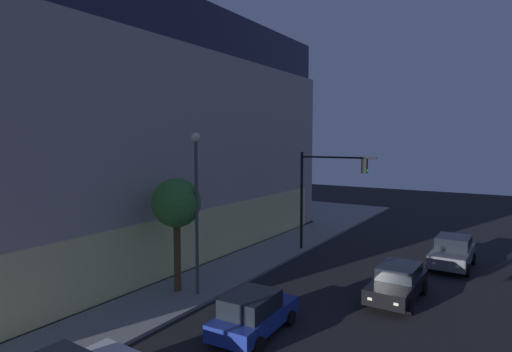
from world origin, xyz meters
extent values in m
cube|color=#4C4C51|center=(11.47, 23.61, 0.07)|extent=(33.35, 29.23, 0.15)
cube|color=#F9ED93|center=(11.47, 9.39, 1.76)|extent=(29.66, 0.60, 3.23)
cube|color=#AFA198|center=(11.47, 23.61, 6.56)|extent=(32.95, 28.83, 12.82)
cube|color=#272640|center=(11.47, 23.61, 14.42)|extent=(32.29, 28.26, 2.91)
cylinder|color=black|center=(18.70, 5.75, 3.47)|extent=(0.18, 0.18, 6.63)
cylinder|color=black|center=(18.71, 3.21, 6.46)|extent=(0.13, 5.08, 0.12)
cube|color=black|center=(18.72, 1.43, 5.96)|extent=(0.32, 0.32, 0.90)
sphere|color=green|center=(18.72, 1.25, 5.68)|extent=(0.18, 0.18, 0.18)
cylinder|color=#474747|center=(8.19, 6.18, 3.85)|extent=(0.16, 0.16, 7.40)
sphere|color=#F9EFC6|center=(8.19, 6.18, 7.70)|extent=(0.44, 0.44, 0.44)
cylinder|color=#503E1E|center=(8.04, 7.32, 1.86)|extent=(0.34, 0.34, 3.41)
sphere|color=#3C8433|center=(8.04, 7.32, 4.53)|extent=(2.41, 2.41, 2.41)
cube|color=#F9F4CC|center=(1.62, 4.21, 0.67)|extent=(0.13, 0.20, 0.12)
cube|color=navy|center=(6.42, 1.79, 0.62)|extent=(4.36, 2.02, 0.64)
cube|color=black|center=(6.10, 1.78, 1.30)|extent=(2.34, 1.75, 0.72)
cube|color=#F9F4CC|center=(8.49, 2.43, 0.62)|extent=(0.13, 0.20, 0.12)
cube|color=#F9F4CC|center=(8.53, 1.33, 0.62)|extent=(0.13, 0.20, 0.12)
cylinder|color=black|center=(7.71, 2.77, 0.30)|extent=(0.61, 0.27, 0.61)
cylinder|color=black|center=(7.78, 0.93, 0.30)|extent=(0.61, 0.27, 0.61)
cylinder|color=black|center=(5.05, 2.66, 0.30)|extent=(0.61, 0.27, 0.61)
cylinder|color=black|center=(5.13, 0.82, 0.30)|extent=(0.61, 0.27, 0.61)
cube|color=black|center=(12.90, -2.09, 0.68)|extent=(4.71, 1.94, 0.68)
cube|color=black|center=(13.25, -2.10, 1.32)|extent=(2.40, 1.72, 0.59)
cube|color=#F9F4CC|center=(10.60, -2.61, 0.68)|extent=(0.12, 0.20, 0.12)
cube|color=#F9F4CC|center=(10.62, -1.49, 0.68)|extent=(0.12, 0.20, 0.12)
cylinder|color=black|center=(11.43, -3.00, 0.35)|extent=(0.70, 0.25, 0.69)
cylinder|color=black|center=(11.46, -1.14, 0.35)|extent=(0.70, 0.25, 0.69)
cylinder|color=black|center=(14.33, -3.05, 0.35)|extent=(0.70, 0.25, 0.69)
cylinder|color=black|center=(14.37, -1.19, 0.35)|extent=(0.70, 0.25, 0.69)
cube|color=slate|center=(19.92, -3.60, 0.73)|extent=(4.66, 2.08, 0.74)
cube|color=black|center=(20.26, -3.61, 1.45)|extent=(2.28, 1.84, 0.71)
cube|color=#F9F4CC|center=(17.65, -4.15, 0.73)|extent=(0.12, 0.20, 0.12)
cube|color=#F9F4CC|center=(17.67, -2.96, 0.73)|extent=(0.12, 0.20, 0.12)
cylinder|color=black|center=(18.47, -4.57, 0.36)|extent=(0.72, 0.25, 0.71)
cylinder|color=black|center=(18.51, -2.58, 0.36)|extent=(0.72, 0.25, 0.71)
cylinder|color=black|center=(21.33, -4.62, 0.36)|extent=(0.72, 0.25, 0.71)
cylinder|color=black|center=(21.37, -2.63, 0.36)|extent=(0.72, 0.25, 0.71)
camera|label=1|loc=(-7.08, -6.71, 7.52)|focal=29.52mm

